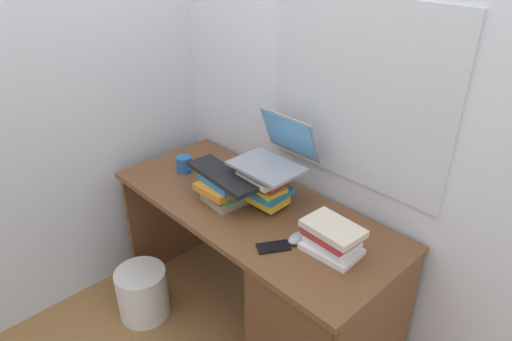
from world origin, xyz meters
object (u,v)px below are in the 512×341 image
at_px(laptop, 276,153).
at_px(keyboard, 223,175).
at_px(desk, 305,303).
at_px(cell_phone, 273,247).
at_px(book_stack_side, 332,238).
at_px(book_stack_tall, 264,186).
at_px(computer_mouse, 298,238).
at_px(mug, 184,164).
at_px(book_stack_keyboard_riser, 223,189).
at_px(wastebasket, 143,293).

relative_size(laptop, keyboard, 0.77).
relative_size(desk, cell_phone, 10.99).
bearing_deg(book_stack_side, book_stack_tall, 173.08).
bearing_deg(desk, keyboard, -174.98).
xyz_separation_m(laptop, computer_mouse, (0.30, -0.17, -0.23)).
distance_m(book_stack_side, computer_mouse, 0.15).
relative_size(laptop, mug, 2.67).
bearing_deg(book_stack_tall, book_stack_side, -6.92).
height_order(desk, mug, mug).
relative_size(desk, book_stack_tall, 6.22).
bearing_deg(book_stack_keyboard_riser, cell_phone, -11.45).
relative_size(book_stack_keyboard_riser, wastebasket, 0.77).
relative_size(computer_mouse, cell_phone, 0.76).
relative_size(desk, keyboard, 3.56).
xyz_separation_m(book_stack_keyboard_riser, book_stack_side, (0.60, 0.07, -0.00)).
bearing_deg(mug, wastebasket, -81.76).
relative_size(laptop, computer_mouse, 3.09).
relative_size(mug, wastebasket, 0.41).
height_order(book_stack_tall, mug, book_stack_tall).
distance_m(book_stack_keyboard_riser, mug, 0.38).
height_order(computer_mouse, mug, mug).
height_order(book_stack_side, mug, book_stack_side).
xyz_separation_m(mug, wastebasket, (0.05, -0.38, -0.64)).
relative_size(book_stack_side, keyboard, 0.58).
relative_size(book_stack_side, wastebasket, 0.84).
relative_size(book_stack_side, computer_mouse, 2.36).
bearing_deg(computer_mouse, book_stack_tall, 161.13).
distance_m(desk, book_stack_keyboard_riser, 0.65).
xyz_separation_m(keyboard, cell_phone, (0.42, -0.09, -0.14)).
distance_m(computer_mouse, cell_phone, 0.12).
height_order(book_stack_keyboard_riser, book_stack_side, same).
bearing_deg(laptop, book_stack_side, -15.56).
bearing_deg(desk, book_stack_tall, 166.93).
height_order(book_stack_tall, computer_mouse, book_stack_tall).
bearing_deg(cell_phone, mug, -158.26).
xyz_separation_m(book_stack_tall, cell_phone, (0.27, -0.21, -0.09)).
distance_m(keyboard, cell_phone, 0.45).
bearing_deg(book_stack_keyboard_riser, laptop, 50.72).
height_order(book_stack_side, keyboard, keyboard).
xyz_separation_m(book_stack_keyboard_riser, laptop, (0.16, 0.20, 0.18)).
distance_m(book_stack_tall, book_stack_side, 0.45).
xyz_separation_m(computer_mouse, mug, (-0.84, 0.02, 0.03)).
xyz_separation_m(book_stack_tall, mug, (-0.53, -0.09, -0.05)).
bearing_deg(mug, keyboard, -6.03).
distance_m(desk, book_stack_side, 0.41).
xyz_separation_m(keyboard, wastebasket, (-0.32, -0.34, -0.74)).
bearing_deg(book_stack_tall, cell_phone, -38.24).
relative_size(keyboard, wastebasket, 1.44).
bearing_deg(laptop, mug, -163.84).
distance_m(desk, mug, 0.96).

